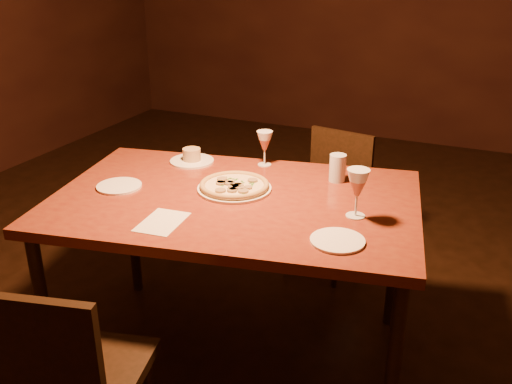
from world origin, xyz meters
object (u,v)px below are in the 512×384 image
at_px(chair_far, 330,194).
at_px(pizza_plate, 234,186).
at_px(dining_table, 235,213).
at_px(chair_near, 61,382).

height_order(chair_far, pizza_plate, pizza_plate).
relative_size(dining_table, pizza_plate, 5.23).
bearing_deg(chair_near, pizza_plate, 69.66).
bearing_deg(dining_table, chair_far, 71.86).
xyz_separation_m(dining_table, pizza_plate, (-0.03, 0.07, 0.09)).
relative_size(chair_far, pizza_plate, 2.53).
relative_size(dining_table, chair_far, 2.07).
distance_m(dining_table, chair_near, 0.96).
bearing_deg(chair_far, pizza_plate, -90.44).
height_order(chair_near, chair_far, chair_near).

